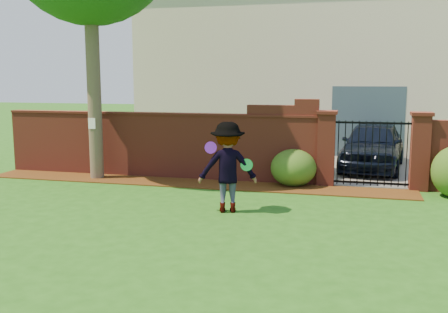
% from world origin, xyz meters
% --- Properties ---
extents(ground, '(80.00, 80.00, 0.01)m').
position_xyz_m(ground, '(0.00, 0.00, -0.01)').
color(ground, '#215615').
rests_on(ground, ground).
extents(mulch_bed, '(11.10, 1.08, 0.03)m').
position_xyz_m(mulch_bed, '(-0.95, 3.34, 0.01)').
color(mulch_bed, '#3E210B').
rests_on(mulch_bed, ground).
extents(brick_wall, '(8.70, 0.31, 2.16)m').
position_xyz_m(brick_wall, '(-2.01, 4.00, 0.93)').
color(brick_wall, maroon).
rests_on(brick_wall, ground).
extents(pillar_left, '(0.50, 0.50, 1.88)m').
position_xyz_m(pillar_left, '(2.40, 4.00, 0.96)').
color(pillar_left, maroon).
rests_on(pillar_left, ground).
extents(pillar_right, '(0.50, 0.50, 1.88)m').
position_xyz_m(pillar_right, '(4.60, 4.00, 0.96)').
color(pillar_right, maroon).
rests_on(pillar_right, ground).
extents(iron_gate, '(1.78, 0.03, 1.60)m').
position_xyz_m(iron_gate, '(3.50, 4.00, 0.85)').
color(iron_gate, black).
rests_on(iron_gate, ground).
extents(driveway, '(3.20, 8.00, 0.01)m').
position_xyz_m(driveway, '(3.50, 8.00, 0.01)').
color(driveway, slate).
rests_on(driveway, ground).
extents(house, '(12.40, 6.40, 6.30)m').
position_xyz_m(house, '(1.00, 12.00, 3.16)').
color(house, beige).
rests_on(house, ground).
extents(car, '(2.16, 4.31, 1.41)m').
position_xyz_m(car, '(3.59, 6.52, 0.70)').
color(car, black).
rests_on(car, ground).
extents(paper_notice, '(0.20, 0.01, 0.28)m').
position_xyz_m(paper_notice, '(-3.60, 3.21, 1.50)').
color(paper_notice, white).
rests_on(paper_notice, tree).
extents(shrub_left, '(1.14, 1.14, 0.93)m').
position_xyz_m(shrub_left, '(1.63, 3.71, 0.47)').
color(shrub_left, '#245018').
rests_on(shrub_left, ground).
extents(man, '(1.31, 0.96, 1.82)m').
position_xyz_m(man, '(0.63, 0.90, 0.91)').
color(man, gray).
rests_on(man, ground).
extents(frisbee_purple, '(0.25, 0.13, 0.24)m').
position_xyz_m(frisbee_purple, '(0.32, 0.76, 1.32)').
color(frisbee_purple, '#631BAD').
rests_on(frisbee_purple, man).
extents(frisbee_green, '(0.25, 0.07, 0.25)m').
position_xyz_m(frisbee_green, '(1.02, 0.90, 0.98)').
color(frisbee_green, green).
rests_on(frisbee_green, man).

